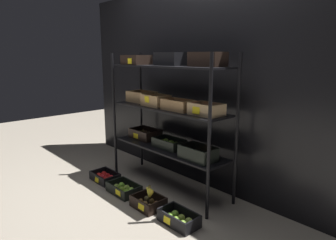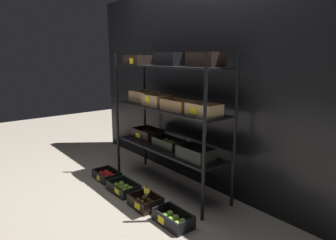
{
  "view_description": "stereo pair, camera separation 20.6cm",
  "coord_description": "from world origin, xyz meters",
  "px_view_note": "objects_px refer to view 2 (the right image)",
  "views": [
    {
      "loc": [
        2.37,
        -2.19,
        1.5
      ],
      "look_at": [
        0.0,
        0.0,
        0.79
      ],
      "focal_mm": 31.72,
      "sensor_mm": 36.0,
      "label": 1
    },
    {
      "loc": [
        2.51,
        -2.04,
        1.5
      ],
      "look_at": [
        0.0,
        0.0,
        0.79
      ],
      "focal_mm": 31.72,
      "sensor_mm": 36.0,
      "label": 2
    }
  ],
  "objects_px": {
    "crate_ground_apple_red": "(107,176)",
    "banana_bunch_loose": "(147,192)",
    "display_rack": "(168,108)",
    "crate_ground_apple_green": "(123,188)",
    "crate_ground_right_apple_green": "(173,219)",
    "crate_ground_kiwi": "(145,202)"
  },
  "relations": [
    {
      "from": "crate_ground_kiwi",
      "to": "display_rack",
      "type": "bearing_deg",
      "value": 116.04
    },
    {
      "from": "display_rack",
      "to": "crate_ground_right_apple_green",
      "type": "xyz_separation_m",
      "value": [
        0.66,
        -0.47,
        -0.88
      ]
    },
    {
      "from": "crate_ground_apple_green",
      "to": "banana_bunch_loose",
      "type": "relative_size",
      "value": 2.71
    },
    {
      "from": "crate_ground_kiwi",
      "to": "crate_ground_right_apple_green",
      "type": "height_order",
      "value": "crate_ground_right_apple_green"
    },
    {
      "from": "display_rack",
      "to": "crate_ground_apple_red",
      "type": "xyz_separation_m",
      "value": [
        -0.63,
        -0.46,
        -0.89
      ]
    },
    {
      "from": "crate_ground_apple_green",
      "to": "banana_bunch_loose",
      "type": "bearing_deg",
      "value": -0.13
    },
    {
      "from": "crate_ground_apple_red",
      "to": "banana_bunch_loose",
      "type": "height_order",
      "value": "banana_bunch_loose"
    },
    {
      "from": "crate_ground_right_apple_green",
      "to": "display_rack",
      "type": "bearing_deg",
      "value": 144.38
    },
    {
      "from": "banana_bunch_loose",
      "to": "crate_ground_right_apple_green",
      "type": "bearing_deg",
      "value": 1.79
    },
    {
      "from": "crate_ground_apple_green",
      "to": "display_rack",
      "type": "bearing_deg",
      "value": 68.06
    },
    {
      "from": "crate_ground_apple_red",
      "to": "crate_ground_right_apple_green",
      "type": "bearing_deg",
      "value": -0.49
    },
    {
      "from": "display_rack",
      "to": "crate_ground_right_apple_green",
      "type": "relative_size",
      "value": 4.52
    },
    {
      "from": "display_rack",
      "to": "banana_bunch_loose",
      "type": "relative_size",
      "value": 12.03
    },
    {
      "from": "display_rack",
      "to": "crate_ground_right_apple_green",
      "type": "distance_m",
      "value": 1.2
    },
    {
      "from": "display_rack",
      "to": "crate_ground_apple_red",
      "type": "height_order",
      "value": "display_rack"
    },
    {
      "from": "crate_ground_apple_red",
      "to": "crate_ground_right_apple_green",
      "type": "relative_size",
      "value": 0.95
    },
    {
      "from": "crate_ground_apple_red",
      "to": "display_rack",
      "type": "bearing_deg",
      "value": 36.16
    },
    {
      "from": "crate_ground_right_apple_green",
      "to": "banana_bunch_loose",
      "type": "distance_m",
      "value": 0.42
    },
    {
      "from": "display_rack",
      "to": "crate_ground_apple_green",
      "type": "distance_m",
      "value": 1.03
    },
    {
      "from": "crate_ground_kiwi",
      "to": "banana_bunch_loose",
      "type": "relative_size",
      "value": 2.23
    },
    {
      "from": "crate_ground_apple_red",
      "to": "crate_ground_kiwi",
      "type": "xyz_separation_m",
      "value": [
        0.87,
        -0.02,
        0.0
      ]
    },
    {
      "from": "crate_ground_right_apple_green",
      "to": "banana_bunch_loose",
      "type": "xyz_separation_m",
      "value": [
        -0.4,
        -0.01,
        0.13
      ]
    }
  ]
}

